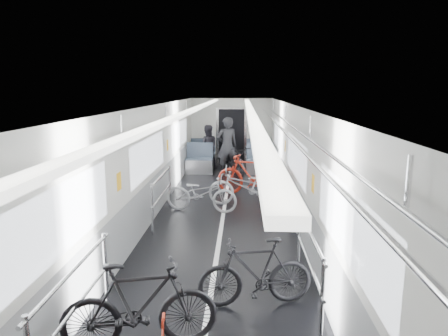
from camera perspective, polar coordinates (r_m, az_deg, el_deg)
The scene contains 9 objects.
car_shell at distance 9.78m, azimuth 0.22°, elevation 1.76°, with size 3.02×14.01×2.41m.
bike_left_mid at distance 4.53m, azimuth -11.92°, elevation -18.71°, with size 0.47×1.65×0.99m, color black.
bike_left_far at distance 9.02m, azimuth -3.25°, elevation -3.60°, with size 0.57×1.64×0.86m, color #A1A2A6.
bike_right_near at distance 5.26m, azimuth 4.55°, elevation -14.61°, with size 0.42×1.49×0.90m, color black.
bike_right_mid at distance 9.49m, azimuth 3.15°, elevation -2.62°, with size 0.62×1.78×0.93m, color #A8A9AD.
bike_right_far at distance 10.35m, azimuth 3.85°, elevation -1.01°, with size 0.51×1.82×1.09m, color #B02515.
bike_aisle at distance 12.86m, azimuth 1.85°, elevation 1.09°, with size 0.63×1.80×0.95m, color black.
person_standing at distance 12.79m, azimuth 0.43°, elevation 3.14°, with size 0.68×0.45×1.87m, color black.
person_seated at distance 13.86m, azimuth -2.38°, elevation 3.04°, with size 0.74×0.58×1.52m, color #26242B.
Camera 1 is at (0.41, -7.86, 2.74)m, focal length 32.00 mm.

